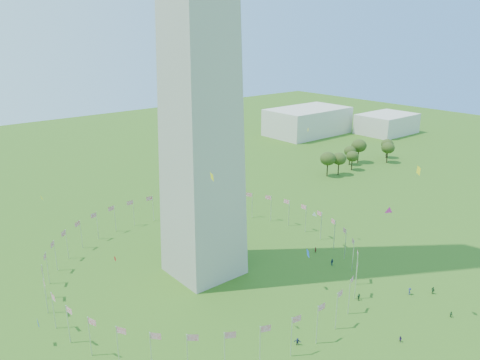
% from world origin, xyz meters
% --- Properties ---
extents(flag_ring, '(80.24, 80.24, 9.00)m').
position_xyz_m(flag_ring, '(-0.00, 50.00, 4.50)').
color(flag_ring, silver).
rests_on(flag_ring, ground).
extents(gov_building_east_a, '(50.00, 30.00, 16.00)m').
position_xyz_m(gov_building_east_a, '(150.00, 150.00, 8.00)').
color(gov_building_east_a, beige).
rests_on(gov_building_east_a, ground).
extents(gov_building_east_b, '(35.00, 25.00, 12.00)m').
position_xyz_m(gov_building_east_b, '(190.00, 120.00, 6.00)').
color(gov_building_east_b, beige).
rests_on(gov_building_east_b, ground).
extents(crowd, '(60.17, 62.93, 1.92)m').
position_xyz_m(crowd, '(9.66, 1.35, 0.86)').
color(crowd, black).
rests_on(crowd, ground).
extents(kites_aloft, '(117.40, 81.25, 32.29)m').
position_xyz_m(kites_aloft, '(10.35, 24.59, 19.43)').
color(kites_aloft, '#CC2699').
rests_on(kites_aloft, ground).
extents(tree_line_east, '(53.67, 15.90, 11.39)m').
position_xyz_m(tree_line_east, '(113.59, 85.29, 5.09)').
color(tree_line_east, '#3A511B').
rests_on(tree_line_east, ground).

